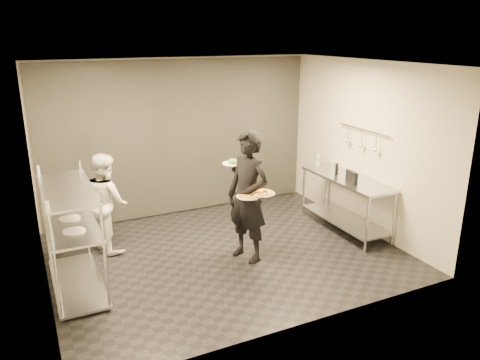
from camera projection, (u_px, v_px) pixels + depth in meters
name	position (u px, v px, depth m)	size (l,w,h in m)	color
room_shell	(197.00, 147.00, 7.66)	(5.00, 4.00, 2.80)	black
pass_rack	(72.00, 232.00, 5.94)	(0.60, 1.60, 1.50)	silver
prep_counter	(346.00, 194.00, 7.78)	(0.60, 1.80, 0.92)	silver
utensil_rail	(362.00, 139.00, 7.60)	(0.07, 1.20, 0.31)	silver
waiter	(248.00, 197.00, 6.67)	(0.70, 0.46, 1.92)	black
chef	(106.00, 202.00, 7.04)	(0.74, 0.57, 1.52)	silver
pizza_plate_near	(249.00, 195.00, 6.45)	(0.35, 0.35, 0.05)	white
pizza_plate_far	(264.00, 193.00, 6.45)	(0.31, 0.31, 0.05)	white
salad_plate	(233.00, 162.00, 6.78)	(0.30, 0.30, 0.07)	white
pos_monitor	(352.00, 177.00, 7.39)	(0.05, 0.27, 0.19)	black
bottle_green	(333.00, 169.00, 7.74)	(0.07, 0.07, 0.25)	gray
bottle_clear	(318.00, 160.00, 8.33)	(0.06, 0.06, 0.21)	gray
bottle_dark	(337.00, 169.00, 7.83)	(0.06, 0.06, 0.19)	black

